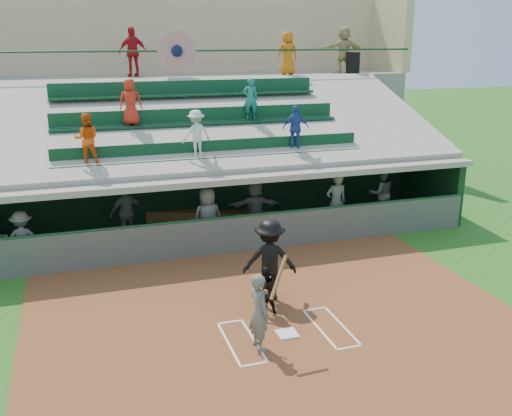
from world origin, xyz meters
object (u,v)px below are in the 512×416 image
object	(u,v)px
batter_at_plate	(260,311)
catcher	(265,291)
trash_bin	(353,63)
home_plate	(287,334)

from	to	relation	value
batter_at_plate	catcher	bearing A→B (deg)	67.35
batter_at_plate	trash_bin	distance (m)	15.86
catcher	trash_bin	distance (m)	14.52
catcher	home_plate	bearing A→B (deg)	89.58
batter_at_plate	trash_bin	xyz separation A→B (m)	(8.39, 12.79, 4.20)
home_plate	catcher	world-z (taller)	catcher
home_plate	batter_at_plate	bearing A→B (deg)	-155.29
home_plate	catcher	distance (m)	1.20
home_plate	batter_at_plate	world-z (taller)	batter_at_plate
catcher	trash_bin	size ratio (longest dim) A/B	1.30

